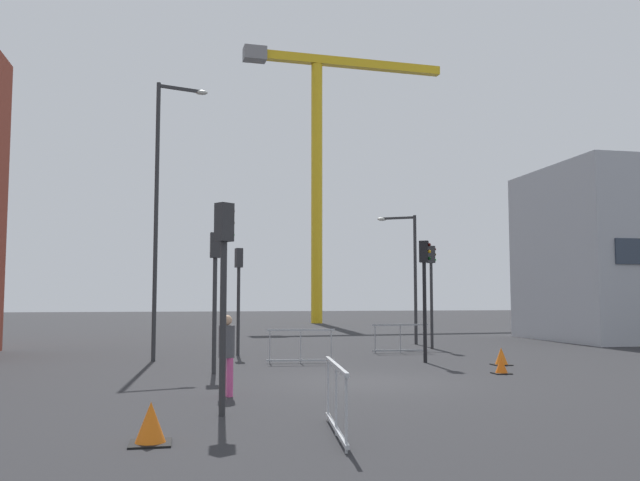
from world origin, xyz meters
TOP-DOWN VIEW (x-y plane):
  - ground at (0.00, 0.00)m, footprint 160.00×160.00m
  - office_block at (17.58, 13.00)m, footprint 9.92×7.99m
  - construction_crane at (6.09, 36.07)m, footprint 16.85×2.11m
  - streetlamp_tall at (-5.27, 6.49)m, footprint 1.72×0.62m
  - streetlamp_short at (5.38, 12.27)m, footprint 1.59×0.95m
  - traffic_light_corner at (5.38, 9.59)m, footprint 0.38×0.26m
  - traffic_light_near at (-3.62, 2.45)m, footprint 0.38×0.26m
  - traffic_light_median at (-3.73, -4.12)m, footprint 0.38×0.36m
  - traffic_light_far at (3.14, 4.26)m, footprint 0.39×0.35m
  - traffic_light_crosswalk at (-2.56, 8.07)m, footprint 0.30×0.39m
  - pedestrian_walking at (-3.54, -1.83)m, footprint 0.34×0.34m
  - safety_barrier_mid_span at (-0.82, 4.77)m, footprint 2.16×0.27m
  - safety_barrier_right_run at (3.49, 7.91)m, footprint 2.18×0.08m
  - safety_barrier_rear at (-2.12, -6.18)m, footprint 0.32×2.58m
  - traffic_cone_on_verge at (4.09, 0.89)m, footprint 0.46×0.46m
  - traffic_cone_orange at (5.16, 3.04)m, footprint 0.54×0.54m
  - traffic_cone_by_barrier at (-4.86, -6.27)m, footprint 0.60×0.60m

SIDE VIEW (x-z plane):
  - ground at x=0.00m, z-range 0.00..0.00m
  - traffic_cone_on_verge at x=4.09m, z-range -0.02..0.44m
  - traffic_cone_orange at x=5.16m, z-range -0.02..0.52m
  - traffic_cone_by_barrier at x=-4.86m, z-range -0.02..0.58m
  - safety_barrier_mid_span at x=-0.82m, z-range 0.02..1.10m
  - safety_barrier_right_run at x=3.49m, z-range 0.02..1.10m
  - safety_barrier_rear at x=-2.12m, z-range 0.02..1.10m
  - pedestrian_walking at x=-3.54m, z-range 0.14..1.86m
  - traffic_light_median at x=-3.73m, z-range 0.66..4.47m
  - traffic_light_crosswalk at x=-2.56m, z-range 0.67..4.53m
  - traffic_light_near at x=-3.62m, z-range 0.67..4.56m
  - traffic_light_far at x=3.14m, z-range 0.68..4.59m
  - traffic_light_corner at x=5.38m, z-range 0.70..4.88m
  - streetlamp_short at x=5.38m, z-range 0.61..6.36m
  - office_block at x=17.58m, z-range 0.00..8.37m
  - streetlamp_tall at x=-5.27m, z-range 0.68..10.00m
  - construction_crane at x=6.09m, z-range 3.62..25.56m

